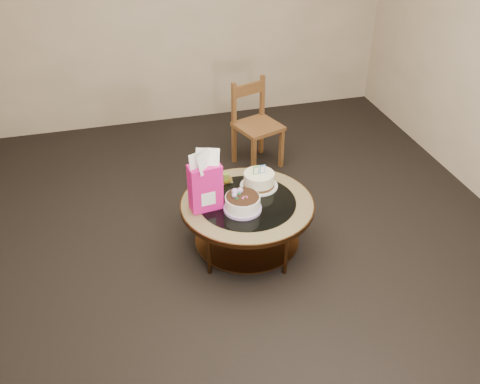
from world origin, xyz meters
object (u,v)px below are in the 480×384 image
object	(u,v)px
coffee_table	(247,210)
dining_chair	(256,124)
decorated_cake	(242,204)
cream_cake	(259,180)
gift_bag	(205,181)

from	to	relation	value
coffee_table	dining_chair	world-z (taller)	dining_chair
decorated_cake	cream_cake	distance (m)	0.34
decorated_cake	cream_cake	xyz separation A→B (m)	(0.21, 0.27, 0.00)
cream_cake	dining_chair	world-z (taller)	dining_chair
coffee_table	gift_bag	size ratio (longest dim) A/B	2.18
coffee_table	gift_bag	distance (m)	0.44
cream_cake	decorated_cake	bearing A→B (deg)	-132.41
coffee_table	dining_chair	size ratio (longest dim) A/B	1.20
gift_bag	decorated_cake	bearing A→B (deg)	-27.93
decorated_cake	dining_chair	xyz separation A→B (m)	(0.51, 1.37, -0.08)
coffee_table	gift_bag	bearing A→B (deg)	178.70
coffee_table	cream_cake	bearing A→B (deg)	50.81
cream_cake	gift_bag	xyz separation A→B (m)	(-0.46, -0.17, 0.17)
coffee_table	decorated_cake	distance (m)	0.17
cream_cake	gift_bag	size ratio (longest dim) A/B	0.64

